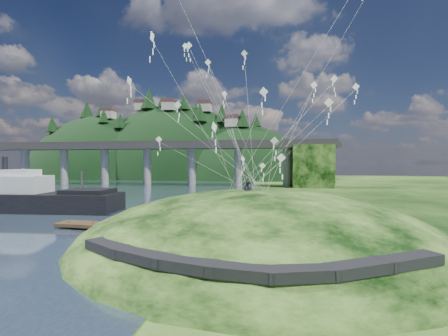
# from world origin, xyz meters

# --- Properties ---
(ground) EXTENTS (320.00, 320.00, 0.00)m
(ground) POSITION_xyz_m (0.00, 0.00, 0.00)
(ground) COLOR black
(ground) RESTS_ON ground
(grass_hill) EXTENTS (36.00, 32.00, 13.00)m
(grass_hill) POSITION_xyz_m (8.00, 2.00, -1.50)
(grass_hill) COLOR black
(grass_hill) RESTS_ON ground
(footpath) EXTENTS (22.29, 5.84, 0.83)m
(footpath) POSITION_xyz_m (7.46, -9.74, 2.08)
(footpath) COLOR black
(footpath) RESTS_ON ground
(bridge) EXTENTS (160.00, 11.00, 15.00)m
(bridge) POSITION_xyz_m (-26.46, 70.07, 9.70)
(bridge) COLOR #2D2B2B
(bridge) RESTS_ON ground
(far_ridge) EXTENTS (153.00, 70.00, 94.50)m
(far_ridge) POSITION_xyz_m (-43.58, 122.17, -7.44)
(far_ridge) COLOR black
(far_ridge) RESTS_ON ground
(work_barge) EXTENTS (24.68, 8.05, 8.52)m
(work_barge) POSITION_xyz_m (-26.76, 15.51, 2.13)
(work_barge) COLOR black
(work_barge) RESTS_ON ground
(wooden_dock) EXTENTS (15.02, 3.60, 1.06)m
(wooden_dock) POSITION_xyz_m (-7.89, 4.81, 0.47)
(wooden_dock) COLOR #3C2918
(wooden_dock) RESTS_ON ground
(kite_flyers) EXTENTS (1.11, 1.72, 1.81)m
(kite_flyers) POSITION_xyz_m (6.91, 1.87, 5.88)
(kite_flyers) COLOR #272834
(kite_flyers) RESTS_ON ground
(kite_swarm) EXTENTS (20.49, 17.37, 17.72)m
(kite_swarm) POSITION_xyz_m (6.83, 3.33, 15.87)
(kite_swarm) COLOR white
(kite_swarm) RESTS_ON ground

